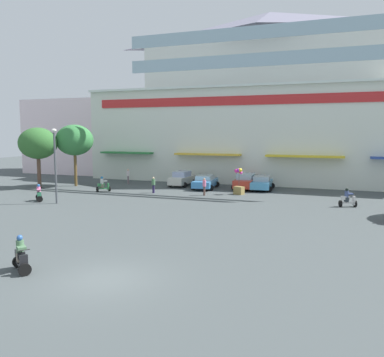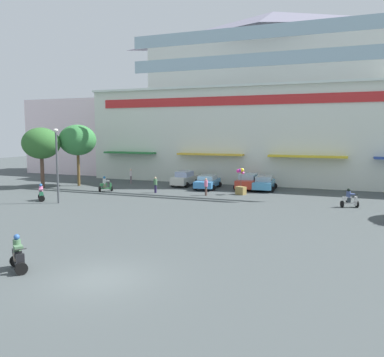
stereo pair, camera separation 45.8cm
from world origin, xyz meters
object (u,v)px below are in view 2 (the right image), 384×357
Objects in this scene: scooter_rider_2 at (105,185)px; pedestrian_2 at (131,175)px; streetlamp_near at (57,160)px; parked_car_3 at (264,183)px; scooter_rider_7 at (41,194)px; parked_car_0 at (184,179)px; scooter_rider_5 at (350,199)px; pedestrian_1 at (155,184)px; pedestrian_0 at (206,186)px; parked_car_1 at (208,182)px; balloon_vendor_cart at (241,183)px; plaza_tree_0 at (41,143)px; parked_car_2 at (248,182)px; scooter_rider_6 at (18,256)px; plaza_tree_2 at (78,140)px.

scooter_rider_2 is 0.89× the size of pedestrian_2.
streetlamp_near is (0.07, -7.04, 3.00)m from scooter_rider_2.
scooter_rider_7 is at bearing -141.72° from parked_car_3.
parked_car_0 is 2.77× the size of scooter_rider_2.
parked_car_0 is 2.81× the size of scooter_rider_5.
pedestrian_1 is at bearing -96.60° from parked_car_0.
parked_car_1 is at bearing 107.40° from pedestrian_0.
scooter_rider_2 is at bearing 90.60° from streetlamp_near.
parked_car_3 is 2.60× the size of pedestrian_0.
parked_car_1 is at bearing -170.31° from parked_car_3.
scooter_rider_7 is 0.58× the size of balloon_vendor_cart.
balloon_vendor_cart is at bearing -112.47° from parked_car_3.
pedestrian_2 is (7.19, 6.09, -3.66)m from plaza_tree_0.
balloon_vendor_cart reaches higher than parked_car_2.
parked_car_1 is 4.61m from pedestrian_0.
parked_car_3 is 27.90m from scooter_rider_6.
streetlamp_near is (7.92, -7.11, -1.03)m from plaza_tree_0.
parked_car_0 reaches higher than scooter_rider_5.
scooter_rider_7 is (5.73, -6.65, -4.06)m from plaza_tree_0.
scooter_rider_5 is 0.60× the size of balloon_vendor_cart.
parked_car_3 is (19.56, 3.98, -4.23)m from plaza_tree_2.
streetlamp_near is (-5.64, -13.73, 2.82)m from parked_car_0.
scooter_rider_5 is (13.77, -5.86, -0.09)m from parked_car_1.
parked_car_2 is at bearing 63.92° from pedestrian_0.
scooter_rider_7 is (-11.56, 14.34, -0.05)m from scooter_rider_6.
parked_car_1 is at bearing 32.28° from scooter_rider_2.
scooter_rider_7 is (-16.60, -13.10, -0.14)m from parked_car_3.
scooter_rider_6 is at bearing -51.11° from scooter_rider_7.
plaza_tree_0 is at bearing 138.10° from streetlamp_near.
scooter_rider_7 is 3.77m from streetlamp_near.
pedestrian_0 is (12.28, 7.73, 0.33)m from scooter_rider_7.
parked_car_2 is at bearing 46.92° from streetlamp_near.
parked_car_2 is 6.05m from pedestrian_0.
scooter_rider_6 reaches higher than scooter_rider_5.
plaza_tree_0 is 1.50× the size of parked_car_3.
pedestrian_2 is (-15.14, -0.36, 0.26)m from parked_car_3.
scooter_rider_5 is at bearing -4.12° from pedestrian_1.
parked_car_2 is 2.53× the size of pedestrian_0.
parked_car_1 is 2.71× the size of pedestrian_2.
parked_car_2 is 0.67× the size of streetlamp_near.
scooter_rider_5 is at bearing -22.59° from parked_car_0.
plaza_tree_2 reaches higher than parked_car_3.
scooter_rider_2 is 1.05× the size of scooter_rider_7.
scooter_rider_7 is 14.51m from pedestrian_0.
streetlamp_near is at bearing -142.35° from balloon_vendor_cart.
scooter_rider_5 is 0.24× the size of streetlamp_near.
scooter_rider_5 is 25.45m from scooter_rider_7.
scooter_rider_5 is 12.48m from pedestrian_0.
scooter_rider_6 is 17.01m from streetlamp_near.
scooter_rider_7 is (-24.67, -6.27, -0.03)m from scooter_rider_5.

